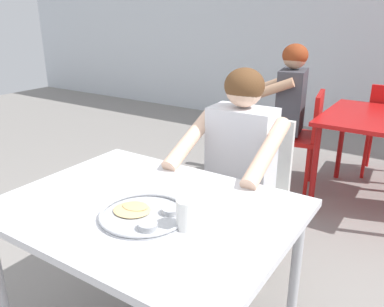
% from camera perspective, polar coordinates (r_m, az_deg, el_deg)
% --- Properties ---
extents(table_foreground, '(1.13, 0.86, 0.73)m').
position_cam_1_polar(table_foreground, '(1.59, -6.58, -9.84)').
color(table_foreground, silver).
rests_on(table_foreground, ground).
extents(thali_tray, '(0.33, 0.33, 0.03)m').
position_cam_1_polar(thali_tray, '(1.47, -7.04, -8.77)').
color(thali_tray, '#B7BABF').
rests_on(thali_tray, table_foreground).
extents(drinking_cup, '(0.08, 0.08, 0.11)m').
position_cam_1_polar(drinking_cup, '(1.37, -0.69, -8.71)').
color(drinking_cup, white).
rests_on(drinking_cup, table_foreground).
extents(chair_foreground, '(0.44, 0.45, 0.88)m').
position_cam_1_polar(chair_foreground, '(2.30, 8.41, -4.35)').
color(chair_foreground, silver).
rests_on(chair_foreground, ground).
extents(diner_foreground, '(0.50, 0.56, 1.19)m').
position_cam_1_polar(diner_foreground, '(2.02, 6.12, -1.39)').
color(diner_foreground, black).
rests_on(diner_foreground, ground).
extents(table_background_red, '(0.81, 0.92, 0.72)m').
position_cam_1_polar(table_background_red, '(3.24, 25.86, 3.48)').
color(table_background_red, '#B71414').
rests_on(table_background_red, ground).
extents(chair_red_left, '(0.48, 0.48, 0.84)m').
position_cam_1_polar(chair_red_left, '(3.38, 15.79, 3.02)').
color(chair_red_left, '#B51512').
rests_on(chair_red_left, ground).
extents(patron_background, '(0.60, 0.56, 1.21)m').
position_cam_1_polar(patron_background, '(3.38, 12.74, 7.19)').
color(patron_background, '#303030').
rests_on(patron_background, ground).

